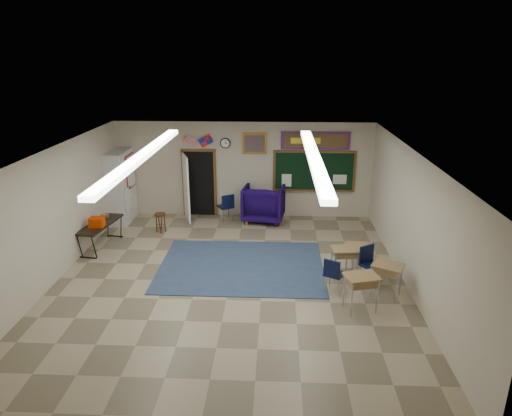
{
  "coord_description": "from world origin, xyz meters",
  "views": [
    {
      "loc": [
        1.02,
        -9.32,
        5.04
      ],
      "look_at": [
        0.53,
        1.5,
        1.29
      ],
      "focal_mm": 32.0,
      "sensor_mm": 36.0,
      "label": 1
    }
  ],
  "objects_px": {
    "wooden_stool": "(161,222)",
    "student_desk_front_right": "(358,257)",
    "wingback_armchair": "(264,203)",
    "student_desk_front_left": "(344,261)",
    "folding_table": "(101,234)"
  },
  "relations": [
    {
      "from": "wingback_armchair",
      "to": "wooden_stool",
      "type": "xyz_separation_m",
      "value": [
        -2.98,
        -1.12,
        -0.27
      ]
    },
    {
      "from": "student_desk_front_right",
      "to": "wooden_stool",
      "type": "height_order",
      "value": "student_desk_front_right"
    },
    {
      "from": "wooden_stool",
      "to": "student_desk_front_right",
      "type": "bearing_deg",
      "value": -24.17
    },
    {
      "from": "wingback_armchair",
      "to": "folding_table",
      "type": "relative_size",
      "value": 0.73
    },
    {
      "from": "wingback_armchair",
      "to": "student_desk_front_left",
      "type": "xyz_separation_m",
      "value": [
        1.98,
        -3.74,
        -0.15
      ]
    },
    {
      "from": "student_desk_front_right",
      "to": "student_desk_front_left",
      "type": "bearing_deg",
      "value": -138.22
    },
    {
      "from": "wingback_armchair",
      "to": "wooden_stool",
      "type": "bearing_deg",
      "value": 29.08
    },
    {
      "from": "student_desk_front_left",
      "to": "folding_table",
      "type": "xyz_separation_m",
      "value": [
        -6.28,
        1.46,
        -0.04
      ]
    },
    {
      "from": "student_desk_front_left",
      "to": "student_desk_front_right",
      "type": "xyz_separation_m",
      "value": [
        0.35,
        0.23,
        -0.0
      ]
    },
    {
      "from": "wingback_armchair",
      "to": "folding_table",
      "type": "bearing_deg",
      "value": 36.3
    },
    {
      "from": "folding_table",
      "to": "wingback_armchair",
      "type": "bearing_deg",
      "value": 36.36
    },
    {
      "from": "student_desk_front_left",
      "to": "wingback_armchair",
      "type": "bearing_deg",
      "value": 111.05
    },
    {
      "from": "student_desk_front_right",
      "to": "wooden_stool",
      "type": "xyz_separation_m",
      "value": [
        -5.3,
        2.38,
        -0.12
      ]
    },
    {
      "from": "student_desk_front_left",
      "to": "student_desk_front_right",
      "type": "distance_m",
      "value": 0.42
    },
    {
      "from": "wingback_armchair",
      "to": "wooden_stool",
      "type": "height_order",
      "value": "wingback_armchair"
    }
  ]
}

